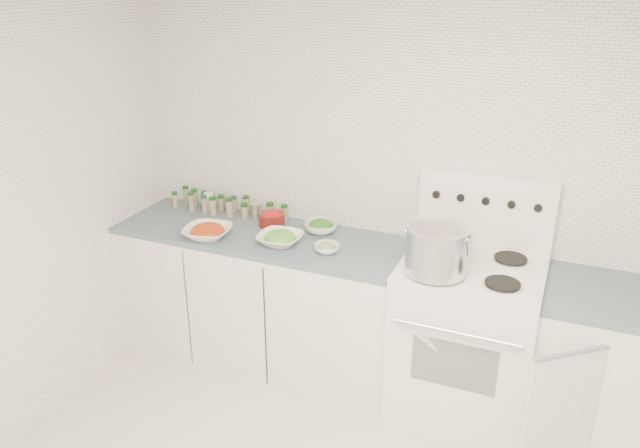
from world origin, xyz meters
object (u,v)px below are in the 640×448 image
at_px(stove, 466,334).
at_px(stock_pot, 437,248).
at_px(bowl_tomato, 208,232).
at_px(bowl_snowpea, 280,238).

distance_m(stove, stock_pot, 0.63).
height_order(bowl_tomato, bowl_snowpea, bowl_tomato).
relative_size(stove, bowl_snowpea, 5.08).
xyz_separation_m(stock_pot, bowl_tomato, (-1.40, -0.00, -0.14)).
bearing_deg(stock_pot, bowl_snowpea, 174.91).
height_order(stove, bowl_snowpea, stove).
bearing_deg(stove, bowl_snowpea, -175.11).
relative_size(stove, bowl_tomato, 4.22).
xyz_separation_m(stove, bowl_tomato, (-1.57, -0.18, 0.44)).
height_order(stock_pot, bowl_tomato, stock_pot).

